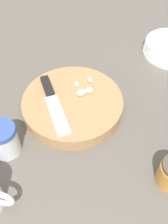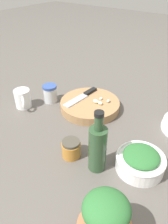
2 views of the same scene
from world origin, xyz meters
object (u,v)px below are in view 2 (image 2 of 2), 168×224
object	(u,v)px
chef_knife	(83,96)
honey_jar	(71,149)
coffee_mug	(23,99)
cutting_board	(90,105)
herb_bowl	(140,161)
garlic_cloves	(100,101)
potted_herb	(105,224)
oil_bottle	(98,147)
spice_jar	(50,93)

from	to	relation	value
chef_knife	honey_jar	size ratio (longest dim) A/B	3.13
coffee_mug	honey_jar	world-z (taller)	coffee_mug
cutting_board	coffee_mug	world-z (taller)	coffee_mug
cutting_board	chef_knife	bearing A→B (deg)	-16.58
cutting_board	herb_bowl	xyz separation A→B (m)	(-0.33, 0.19, 0.02)
chef_knife	garlic_cloves	bearing A→B (deg)	-174.12
potted_herb	oil_bottle	bearing A→B (deg)	-52.11
honey_jar	potted_herb	bearing A→B (deg)	144.41
oil_bottle	potted_herb	size ratio (longest dim) A/B	1.38
cutting_board	potted_herb	distance (m)	0.58
chef_knife	cutting_board	bearing A→B (deg)	167.82
garlic_cloves	herb_bowl	world-z (taller)	herb_bowl
garlic_cloves	honey_jar	size ratio (longest dim) A/B	0.95
coffee_mug	potted_herb	bearing A→B (deg)	155.42
herb_bowl	spice_jar	distance (m)	0.54
garlic_cloves	spice_jar	size ratio (longest dim) A/B	0.76
coffee_mug	potted_herb	world-z (taller)	potted_herb
spice_jar	garlic_cloves	bearing A→B (deg)	-162.13
spice_jar	potted_herb	world-z (taller)	potted_herb
spice_jar	oil_bottle	bearing A→B (deg)	152.68
cutting_board	spice_jar	xyz separation A→B (m)	(0.19, 0.06, 0.02)
garlic_cloves	spice_jar	world-z (taller)	spice_jar
cutting_board	garlic_cloves	xyz separation A→B (m)	(-0.04, -0.02, 0.03)
cutting_board	garlic_cloves	size ratio (longest dim) A/B	4.25
potted_herb	chef_knife	bearing A→B (deg)	-48.63
potted_herb	herb_bowl	bearing A→B (deg)	-84.17
herb_bowl	spice_jar	bearing A→B (deg)	-14.34
honey_jar	oil_bottle	distance (m)	0.12
chef_knife	potted_herb	size ratio (longest dim) A/B	1.30
spice_jar	honey_jar	bearing A→B (deg)	144.56
chef_knife	oil_bottle	world-z (taller)	oil_bottle
herb_bowl	honey_jar	distance (m)	0.23
chef_knife	honey_jar	world-z (taller)	honey_jar
cutting_board	garlic_cloves	world-z (taller)	garlic_cloves
garlic_cloves	herb_bowl	size ratio (longest dim) A/B	0.40
herb_bowl	honey_jar	world-z (taller)	herb_bowl
garlic_cloves	spice_jar	bearing A→B (deg)	17.87
coffee_mug	honey_jar	distance (m)	0.39
garlic_cloves	potted_herb	world-z (taller)	potted_herb
garlic_cloves	honey_jar	world-z (taller)	honey_jar
cutting_board	honey_jar	size ratio (longest dim) A/B	4.06
cutting_board	herb_bowl	world-z (taller)	herb_bowl
potted_herb	coffee_mug	bearing A→B (deg)	-24.58
spice_jar	coffee_mug	world-z (taller)	coffee_mug
cutting_board	potted_herb	bearing A→B (deg)	128.59
chef_knife	spice_jar	size ratio (longest dim) A/B	2.48
coffee_mug	honey_jar	size ratio (longest dim) A/B	1.43
honey_jar	potted_herb	size ratio (longest dim) A/B	0.41
garlic_cloves	spice_jar	distance (m)	0.24
chef_knife	spice_jar	distance (m)	0.16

